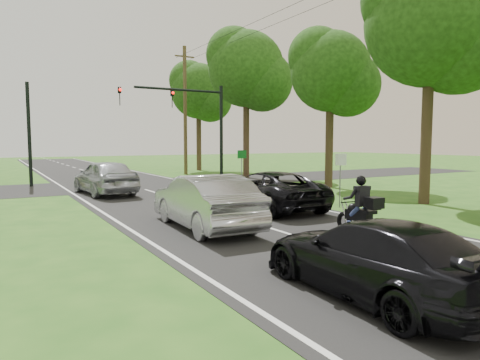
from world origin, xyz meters
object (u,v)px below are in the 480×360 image
object	(u,v)px
dark_car_behind	(373,257)
traffic_signal	(193,116)
motorcycle_rider	(362,213)
sign_white	(341,167)
dark_suv	(268,190)
silver_sedan	(205,201)
silver_suv	(105,177)
utility_pole_far	(185,110)
sign_green	(242,160)

from	to	relation	value
dark_car_behind	traffic_signal	xyz separation A→B (m)	(5.02, 18.56, 3.47)
dark_car_behind	motorcycle_rider	bearing A→B (deg)	-131.86
motorcycle_rider	sign_white	xyz separation A→B (m)	(3.18, 4.23, 0.93)
dark_suv	traffic_signal	xyz separation A→B (m)	(1.40, 10.00, 3.39)
silver_sedan	silver_suv	xyz separation A→B (m)	(-0.66, 10.04, 0.05)
sign_white	silver_suv	bearing A→B (deg)	127.98
silver_suv	sign_white	size ratio (longest dim) A/B	2.37
dark_suv	dark_car_behind	size ratio (longest dim) A/B	1.17
utility_pole_far	traffic_signal	bearing A→B (deg)	-109.68
sign_green	traffic_signal	bearing A→B (deg)	117.38
motorcycle_rider	utility_pole_far	bearing A→B (deg)	83.25
utility_pole_far	sign_white	size ratio (longest dim) A/B	4.71
dark_car_behind	sign_green	xyz separation A→B (m)	(6.59, 15.55, 0.93)
motorcycle_rider	dark_car_behind	world-z (taller)	motorcycle_rider
silver_suv	utility_pole_far	xyz separation A→B (m)	(8.54, 10.00, 4.21)
silver_sedan	traffic_signal	bearing A→B (deg)	-110.05
dark_car_behind	sign_green	size ratio (longest dim) A/B	2.13
silver_suv	sign_white	world-z (taller)	sign_white
silver_sedan	traffic_signal	distance (m)	13.46
silver_suv	dark_car_behind	size ratio (longest dim) A/B	1.11
silver_sedan	motorcycle_rider	bearing A→B (deg)	137.55
motorcycle_rider	dark_car_behind	distance (m)	4.61
dark_car_behind	traffic_signal	size ratio (longest dim) A/B	0.71
silver_suv	utility_pole_far	size ratio (longest dim) A/B	0.50
silver_suv	utility_pole_far	bearing A→B (deg)	-135.65
traffic_signal	sign_green	xyz separation A→B (m)	(1.56, -3.02, -2.54)
dark_suv	utility_pole_far	world-z (taller)	utility_pole_far
traffic_signal	utility_pole_far	xyz separation A→B (m)	(2.86, 8.00, 0.95)
silver_suv	traffic_signal	bearing A→B (deg)	-165.78
utility_pole_far	sign_green	distance (m)	11.63
dark_car_behind	traffic_signal	world-z (taller)	traffic_signal
traffic_signal	utility_pole_far	distance (m)	8.55
motorcycle_rider	sign_green	distance (m)	12.72
motorcycle_rider	dark_car_behind	bearing A→B (deg)	-129.35
motorcycle_rider	utility_pole_far	distance (m)	24.13
silver_sedan	sign_green	bearing A→B (deg)	-123.53
silver_sedan	traffic_signal	size ratio (longest dim) A/B	0.77
silver_suv	motorcycle_rider	bearing A→B (deg)	101.10
dark_car_behind	utility_pole_far	size ratio (longest dim) A/B	0.45
sign_white	sign_green	world-z (taller)	same
silver_sedan	dark_car_behind	distance (m)	6.53
dark_suv	silver_sedan	xyz separation A→B (m)	(-3.63, -2.04, 0.07)
utility_pole_far	sign_green	size ratio (longest dim) A/B	4.71
dark_car_behind	sign_white	world-z (taller)	sign_white
dark_suv	sign_green	world-z (taller)	sign_green
motorcycle_rider	silver_sedan	bearing A→B (deg)	139.59
utility_pole_far	sign_white	world-z (taller)	utility_pole_far
dark_suv	silver_sedan	bearing A→B (deg)	29.58
dark_suv	traffic_signal	size ratio (longest dim) A/B	0.83
motorcycle_rider	sign_green	xyz separation A→B (m)	(3.38, 12.23, 0.93)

